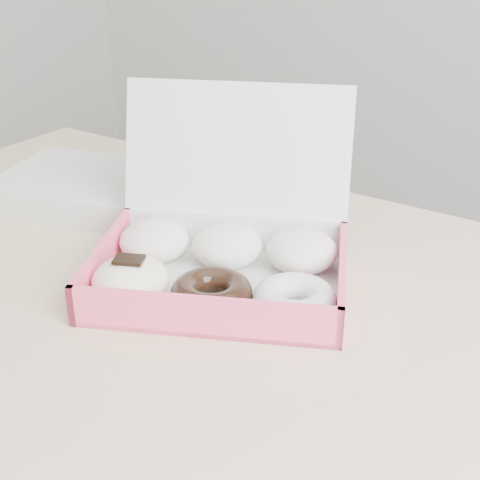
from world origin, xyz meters
The scene contains 3 objects.
table centered at (0.00, 0.00, 0.67)m, with size 1.20×0.80×0.75m.
donut_box centered at (0.06, 0.04, 0.79)m, with size 0.40×0.39×0.22m.
newspapers centered at (-0.27, 0.13, 0.77)m, with size 0.27×0.22×0.04m, color white.
Camera 1 is at (0.50, -0.57, 1.18)m, focal length 50.00 mm.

